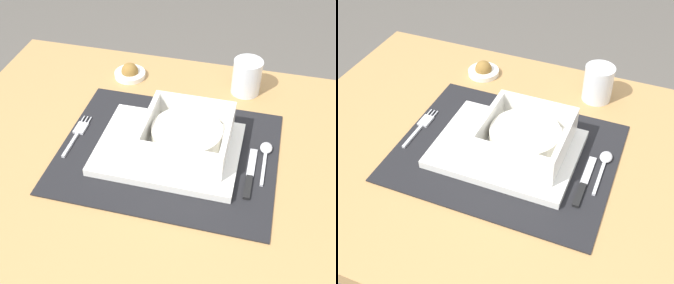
% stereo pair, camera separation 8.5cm
% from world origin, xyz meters
% --- Properties ---
extents(dining_table, '(0.90, 0.69, 0.74)m').
position_xyz_m(dining_table, '(0.00, 0.00, 0.63)').
color(dining_table, '#B2844C').
rests_on(dining_table, ground).
extents(placemat, '(0.42, 0.34, 0.00)m').
position_xyz_m(placemat, '(0.02, -0.00, 0.75)').
color(placemat, black).
rests_on(placemat, dining_table).
extents(serving_plate, '(0.27, 0.21, 0.02)m').
position_xyz_m(serving_plate, '(0.02, 0.00, 0.76)').
color(serving_plate, white).
rests_on(serving_plate, placemat).
extents(porridge_bowl, '(0.16, 0.16, 0.06)m').
position_xyz_m(porridge_bowl, '(0.06, 0.01, 0.79)').
color(porridge_bowl, white).
rests_on(porridge_bowl, serving_plate).
extents(fork, '(0.02, 0.13, 0.00)m').
position_xyz_m(fork, '(-0.17, 0.01, 0.75)').
color(fork, silver).
rests_on(fork, placemat).
extents(spoon, '(0.02, 0.12, 0.01)m').
position_xyz_m(spoon, '(0.21, 0.04, 0.75)').
color(spoon, silver).
rests_on(spoon, placemat).
extents(butter_knife, '(0.01, 0.13, 0.01)m').
position_xyz_m(butter_knife, '(0.19, -0.03, 0.75)').
color(butter_knife, black).
rests_on(butter_knife, placemat).
extents(drinking_glass, '(0.07, 0.07, 0.08)m').
position_xyz_m(drinking_glass, '(0.14, 0.24, 0.78)').
color(drinking_glass, white).
rests_on(drinking_glass, dining_table).
extents(condiment_saucer, '(0.07, 0.07, 0.04)m').
position_xyz_m(condiment_saucer, '(-0.13, 0.24, 0.75)').
color(condiment_saucer, white).
rests_on(condiment_saucer, dining_table).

